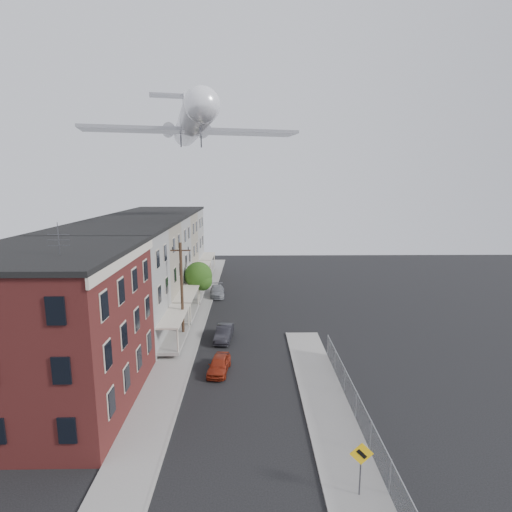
{
  "coord_description": "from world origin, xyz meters",
  "views": [
    {
      "loc": [
        0.59,
        -16.99,
        14.36
      ],
      "look_at": [
        0.97,
        8.07,
        9.64
      ],
      "focal_mm": 28.0,
      "sensor_mm": 36.0,
      "label": 1
    }
  ],
  "objects": [
    {
      "name": "sidewalk_right",
      "position": [
        5.5,
        6.0,
        0.06
      ],
      "size": [
        3.0,
        26.0,
        0.12
      ],
      "primitive_type": "cube",
      "color": "gray",
      "rests_on": "ground"
    },
    {
      "name": "corner_building",
      "position": [
        -12.0,
        7.0,
        5.16
      ],
      "size": [
        10.31,
        12.3,
        12.15
      ],
      "color": "#3A1312",
      "rests_on": "ground"
    },
    {
      "name": "car_mid",
      "position": [
        -1.82,
        17.65,
        0.65
      ],
      "size": [
        1.69,
        4.06,
        1.31
      ],
      "primitive_type": "imported",
      "rotation": [
        0.0,
        0.0,
        -0.08
      ],
      "color": "black",
      "rests_on": "ground"
    },
    {
      "name": "ground",
      "position": [
        0.0,
        0.0,
        0.0
      ],
      "size": [
        120.0,
        120.0,
        0.0
      ],
      "primitive_type": "plane",
      "color": "black",
      "rests_on": "ground"
    },
    {
      "name": "chainlink_fence",
      "position": [
        7.0,
        5.0,
        1.0
      ],
      "size": [
        0.06,
        18.06,
        1.9
      ],
      "color": "gray",
      "rests_on": "ground"
    },
    {
      "name": "sidewalk_left",
      "position": [
        -5.5,
        24.0,
        0.06
      ],
      "size": [
        3.0,
        62.0,
        0.12
      ],
      "primitive_type": "cube",
      "color": "gray",
      "rests_on": "ground"
    },
    {
      "name": "street_tree",
      "position": [
        -5.27,
        27.92,
        3.45
      ],
      "size": [
        3.22,
        3.2,
        5.2
      ],
      "color": "black",
      "rests_on": "ground"
    },
    {
      "name": "curb_left",
      "position": [
        -4.05,
        24.0,
        0.07
      ],
      "size": [
        0.15,
        62.0,
        0.14
      ],
      "primitive_type": "cube",
      "color": "gray",
      "rests_on": "ground"
    },
    {
      "name": "car_near",
      "position": [
        -1.8,
        11.36,
        0.62
      ],
      "size": [
        1.84,
        3.75,
        1.23
      ],
      "primitive_type": "imported",
      "rotation": [
        0.0,
        0.0,
        -0.11
      ],
      "color": "maroon",
      "rests_on": "ground"
    },
    {
      "name": "row_house_e",
      "position": [
        -11.96,
        44.5,
        5.13
      ],
      "size": [
        11.98,
        7.0,
        10.3
      ],
      "color": "slate",
      "rests_on": "ground"
    },
    {
      "name": "row_house_c",
      "position": [
        -11.96,
        30.5,
        5.13
      ],
      "size": [
        11.98,
        7.0,
        10.3
      ],
      "color": "slate",
      "rests_on": "ground"
    },
    {
      "name": "utility_pole",
      "position": [
        -5.6,
        18.0,
        4.67
      ],
      "size": [
        1.8,
        0.26,
        9.0
      ],
      "color": "black",
      "rests_on": "ground"
    },
    {
      "name": "airplane",
      "position": [
        -5.85,
        28.67,
        20.51
      ],
      "size": [
        22.61,
        25.84,
        7.43
      ],
      "color": "white",
      "rests_on": "ground"
    },
    {
      "name": "row_house_a",
      "position": [
        -11.96,
        16.5,
        5.13
      ],
      "size": [
        11.98,
        7.0,
        10.3
      ],
      "color": "slate",
      "rests_on": "ground"
    },
    {
      "name": "row_house_b",
      "position": [
        -11.96,
        23.5,
        5.13
      ],
      "size": [
        11.98,
        7.0,
        10.3
      ],
      "color": "gray",
      "rests_on": "ground"
    },
    {
      "name": "curb_right",
      "position": [
        4.05,
        6.0,
        0.07
      ],
      "size": [
        0.15,
        26.0,
        0.14
      ],
      "primitive_type": "cube",
      "color": "gray",
      "rests_on": "ground"
    },
    {
      "name": "row_house_d",
      "position": [
        -11.96,
        37.5,
        5.13
      ],
      "size": [
        11.98,
        7.0,
        10.3
      ],
      "color": "gray",
      "rests_on": "ground"
    },
    {
      "name": "warning_sign",
      "position": [
        5.6,
        -1.03,
        1.88
      ],
      "size": [
        1.1,
        0.11,
        2.8
      ],
      "color": "#515156",
      "rests_on": "ground"
    },
    {
      "name": "car_far",
      "position": [
        -3.6,
        31.89,
        0.63
      ],
      "size": [
        2.14,
        4.5,
        1.27
      ],
      "primitive_type": "imported",
      "rotation": [
        0.0,
        0.0,
        0.09
      ],
      "color": "gray",
      "rests_on": "ground"
    }
  ]
}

